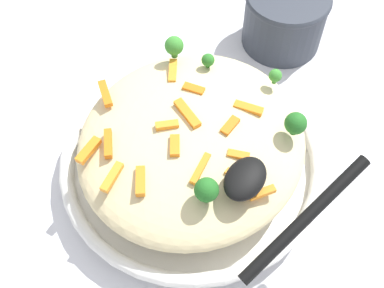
{
  "coord_description": "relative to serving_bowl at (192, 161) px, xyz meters",
  "views": [
    {
      "loc": [
        -0.27,
        -0.17,
        0.53
      ],
      "look_at": [
        0.0,
        0.0,
        0.06
      ],
      "focal_mm": 44.82,
      "sensor_mm": 36.0,
      "label": 1
    }
  ],
  "objects": [
    {
      "name": "carrot_piece_3",
      "position": [
        -0.03,
        0.0,
        0.08
      ],
      "size": [
        0.03,
        0.02,
        0.01
      ],
      "primitive_type": "cube",
      "rotation": [
        0.0,
        0.0,
        0.58
      ],
      "color": "orange",
      "rests_on": "pasta_mound"
    },
    {
      "name": "broccoli_floret_2",
      "position": [
        0.09,
        0.03,
        0.08
      ],
      "size": [
        0.02,
        0.02,
        0.02
      ],
      "color": "#296820",
      "rests_on": "pasta_mound"
    },
    {
      "name": "carrot_piece_8",
      "position": [
        -0.03,
        -0.11,
        0.07
      ],
      "size": [
        0.03,
        0.02,
        0.01
      ],
      "primitive_type": "cube",
      "rotation": [
        0.0,
        0.0,
        5.65
      ],
      "color": "orange",
      "rests_on": "pasta_mound"
    },
    {
      "name": "carrot_piece_1",
      "position": [
        -0.07,
        0.07,
        0.07
      ],
      "size": [
        0.03,
        0.03,
        0.01
      ],
      "primitive_type": "cube",
      "rotation": [
        0.0,
        0.0,
        0.68
      ],
      "color": "orange",
      "rests_on": "pasta_mound"
    },
    {
      "name": "broccoli_floret_1",
      "position": [
        0.08,
        0.08,
        0.09
      ],
      "size": [
        0.02,
        0.02,
        0.03
      ],
      "color": "#377928",
      "rests_on": "pasta_mound"
    },
    {
      "name": "carrot_piece_10",
      "position": [
        0.01,
        0.01,
        0.08
      ],
      "size": [
        0.03,
        0.04,
        0.01
      ],
      "primitive_type": "cube",
      "rotation": [
        0.0,
        0.0,
        4.28
      ],
      "color": "orange",
      "rests_on": "pasta_mound"
    },
    {
      "name": "serving_spoon",
      "position": [
        -0.04,
        -0.11,
        0.1
      ],
      "size": [
        0.15,
        0.12,
        0.07
      ],
      "color": "black",
      "rests_on": "pasta_mound"
    },
    {
      "name": "carrot_piece_12",
      "position": [
        0.02,
        -0.04,
        0.08
      ],
      "size": [
        0.03,
        0.01,
        0.01
      ],
      "primitive_type": "cube",
      "rotation": [
        0.0,
        0.0,
        3.09
      ],
      "color": "orange",
      "rests_on": "pasta_mound"
    },
    {
      "name": "carrot_piece_15",
      "position": [
        -0.01,
        -0.06,
        0.08
      ],
      "size": [
        0.02,
        0.03,
        0.01
      ],
      "primitive_type": "cube",
      "rotation": [
        0.0,
        0.0,
        5.05
      ],
      "color": "orange",
      "rests_on": "pasta_mound"
    },
    {
      "name": "carrot_piece_5",
      "position": [
        -0.03,
        -0.07,
        0.07
      ],
      "size": [
        0.01,
        0.03,
        0.01
      ],
      "primitive_type": "cube",
      "rotation": [
        0.0,
        0.0,
        1.48
      ],
      "color": "orange",
      "rests_on": "pasta_mound"
    },
    {
      "name": "broccoli_floret_3",
      "position": [
        -0.07,
        -0.06,
        0.09
      ],
      "size": [
        0.03,
        0.03,
        0.03
      ],
      "color": "#205B1C",
      "rests_on": "pasta_mound"
    },
    {
      "name": "carrot_piece_14",
      "position": [
        -0.09,
        0.08,
        0.07
      ],
      "size": [
        0.04,
        0.01,
        0.01
      ],
      "primitive_type": "cube",
      "rotation": [
        0.0,
        0.0,
        0.04
      ],
      "color": "orange",
      "rests_on": "pasta_mound"
    },
    {
      "name": "broccoli_floret_4",
      "position": [
        0.11,
        -0.05,
        0.08
      ],
      "size": [
        0.02,
        0.02,
        0.02
      ],
      "color": "#377928",
      "rests_on": "pasta_mound"
    },
    {
      "name": "serving_bowl",
      "position": [
        0.0,
        0.0,
        0.0
      ],
      "size": [
        0.33,
        0.33,
        0.04
      ],
      "color": "white",
      "rests_on": "ground_plane"
    },
    {
      "name": "carrot_piece_11",
      "position": [
        -0.09,
        0.01,
        0.07
      ],
      "size": [
        0.03,
        0.03,
        0.01
      ],
      "primitive_type": "cube",
      "rotation": [
        0.0,
        0.0,
        0.62
      ],
      "color": "orange",
      "rests_on": "pasta_mound"
    },
    {
      "name": "carrot_piece_7",
      "position": [
        -0.02,
        0.02,
        0.08
      ],
      "size": [
        0.02,
        0.03,
        0.01
      ],
      "primitive_type": "cube",
      "rotation": [
        0.0,
        0.0,
        5.44
      ],
      "color": "orange",
      "rests_on": "pasta_mound"
    },
    {
      "name": "companion_bowl",
      "position": [
        0.27,
        0.01,
        0.03
      ],
      "size": [
        0.12,
        0.12,
        0.09
      ],
      "color": "#333842",
      "rests_on": "ground_plane"
    },
    {
      "name": "carrot_piece_0",
      "position": [
        0.06,
        0.07,
        0.07
      ],
      "size": [
        0.04,
        0.03,
        0.01
      ],
      "primitive_type": "cube",
      "rotation": [
        0.0,
        0.0,
        3.68
      ],
      "color": "orange",
      "rests_on": "pasta_mound"
    },
    {
      "name": "carrot_piece_13",
      "position": [
        -0.01,
        0.11,
        0.07
      ],
      "size": [
        0.03,
        0.04,
        0.01
      ],
      "primitive_type": "cube",
      "rotation": [
        0.0,
        0.0,
        4.04
      ],
      "color": "orange",
      "rests_on": "pasta_mound"
    },
    {
      "name": "broccoli_floret_0",
      "position": [
        0.06,
        -0.1,
        0.09
      ],
      "size": [
        0.03,
        0.03,
        0.03
      ],
      "color": "#205B1C",
      "rests_on": "pasta_mound"
    },
    {
      "name": "pasta_mound",
      "position": [
        0.0,
        0.0,
        0.04
      ],
      "size": [
        0.28,
        0.26,
        0.07
      ],
      "primitive_type": "ellipsoid",
      "color": "beige",
      "rests_on": "serving_bowl"
    },
    {
      "name": "carrot_piece_6",
      "position": [
        -0.04,
        -0.04,
        0.08
      ],
      "size": [
        0.04,
        0.01,
        0.01
      ],
      "primitive_type": "cube",
      "rotation": [
        0.0,
        0.0,
        0.13
      ],
      "color": "orange",
      "rests_on": "pasta_mound"
    },
    {
      "name": "carrot_piece_4",
      "position": [
        0.06,
        -0.04,
        0.07
      ],
      "size": [
        0.02,
        0.04,
        0.01
      ],
      "primitive_type": "cube",
      "rotation": [
        0.0,
        0.0,
        1.77
      ],
      "color": "orange",
      "rests_on": "pasta_mound"
    },
    {
      "name": "carrot_piece_9",
      "position": [
        0.05,
        0.03,
        0.08
      ],
      "size": [
        0.01,
        0.03,
        0.01
      ],
      "primitive_type": "cube",
      "rotation": [
        0.0,
        0.0,
        1.75
      ],
      "color": "orange",
      "rests_on": "pasta_mound"
    },
    {
      "name": "ground_plane",
      "position": [
        0.0,
        0.0,
        -0.02
      ],
      "size": [
        2.4,
        2.4,
        0.0
      ],
      "primitive_type": "plane",
      "color": "silver"
    },
    {
      "name": "carrot_piece_2",
      "position": [
        -0.1,
        0.04,
        0.07
      ],
      "size": [
        0.04,
        0.01,
        0.01
      ],
      "primitive_type": "cube",
      "rotation": [
        0.0,
        0.0,
        3.29
      ],
      "color": "orange",
      "rests_on": "pasta_mound"
    }
  ]
}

